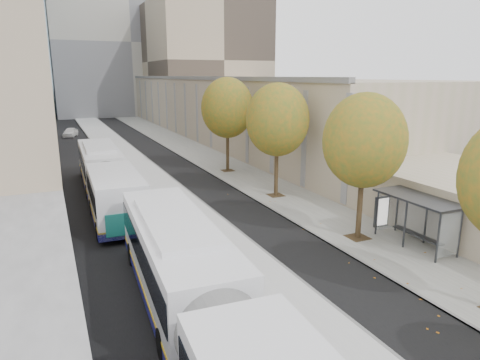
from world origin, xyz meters
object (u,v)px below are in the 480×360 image
bus_near (208,312)px  bus_far (106,176)px  bus_shelter (421,205)px  distant_car (70,132)px

bus_near → bus_far: (-0.44, 19.45, -0.02)m
bus_shelter → bus_near: bearing=-161.8°
bus_far → bus_near: bearing=-87.2°
bus_shelter → distant_car: size_ratio=1.17×
bus_shelter → distant_car: (-13.78, 49.94, -1.55)m
bus_shelter → bus_near: (-12.80, -4.21, -0.50)m
bus_far → distant_car: bus_far is taller
distant_car → bus_shelter: bearing=-57.8°
bus_near → distant_car: size_ratio=4.98×
bus_near → distant_car: (-0.98, 54.15, -1.05)m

